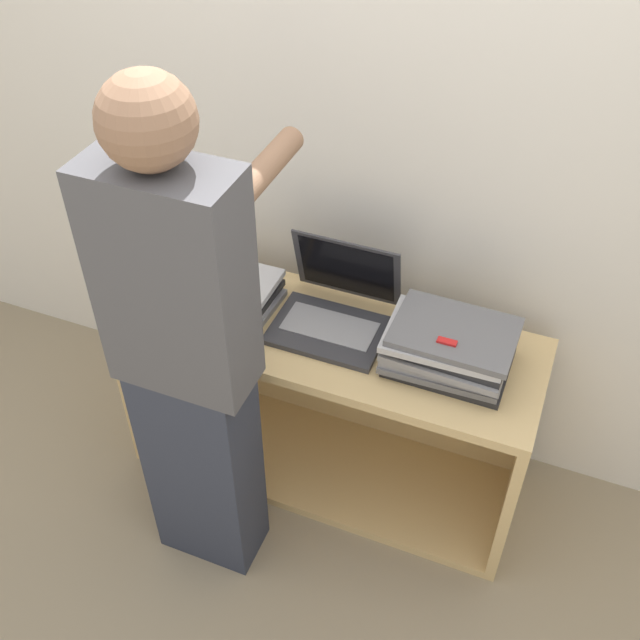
{
  "coord_description": "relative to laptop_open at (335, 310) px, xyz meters",
  "views": [
    {
      "loc": [
        0.66,
        -1.47,
        2.41
      ],
      "look_at": [
        0.0,
        0.18,
        0.84
      ],
      "focal_mm": 42.0,
      "sensor_mm": 36.0,
      "label": 1
    }
  ],
  "objects": [
    {
      "name": "person",
      "position": [
        -0.26,
        -0.5,
        0.12
      ],
      "size": [
        0.4,
        0.54,
        1.76
      ],
      "color": "#2D3342",
      "rests_on": "ground_plane"
    },
    {
      "name": "ground_plane",
      "position": [
        0.0,
        -0.31,
        -0.77
      ],
      "size": [
        12.0,
        12.0,
        0.0
      ],
      "primitive_type": "plane",
      "color": "gray"
    },
    {
      "name": "wall_back",
      "position": [
        0.0,
        0.3,
        0.43
      ],
      "size": [
        8.0,
        0.05,
        2.4
      ],
      "color": "silver",
      "rests_on": "ground_plane"
    },
    {
      "name": "laptop_open",
      "position": [
        0.0,
        0.0,
        0.0
      ],
      "size": [
        0.38,
        0.34,
        0.28
      ],
      "color": "#333338",
      "rests_on": "cart"
    },
    {
      "name": "laptop_stack_right",
      "position": [
        0.41,
        -0.06,
        0.02
      ],
      "size": [
        0.4,
        0.3,
        0.16
      ],
      "color": "#232326",
      "rests_on": "cart"
    },
    {
      "name": "cart",
      "position": [
        0.0,
        0.01,
        -0.41
      ],
      "size": [
        1.44,
        0.51,
        0.72
      ],
      "color": "tan",
      "rests_on": "ground_plane"
    },
    {
      "name": "laptop_stack_left",
      "position": [
        -0.41,
        -0.06,
        -0.0
      ],
      "size": [
        0.4,
        0.29,
        0.11
      ],
      "color": "gray",
      "rests_on": "cart"
    },
    {
      "name": "inventory_tag",
      "position": [
        0.41,
        -0.12,
        0.1
      ],
      "size": [
        0.06,
        0.02,
        0.01
      ],
      "color": "red",
      "rests_on": "laptop_stack_right"
    }
  ]
}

